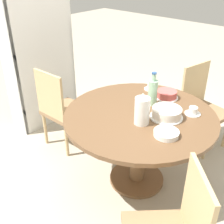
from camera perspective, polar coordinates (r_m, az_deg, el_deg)
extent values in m
plane|color=#B2A893|center=(2.82, 4.97, -13.45)|extent=(14.00, 14.00, 0.00)
cylinder|color=brown|center=(2.81, 4.99, -13.23)|extent=(0.52, 0.52, 0.03)
cylinder|color=brown|center=(2.59, 5.32, -7.53)|extent=(0.14, 0.14, 0.67)
cylinder|color=brown|center=(2.39, 5.71, -0.79)|extent=(1.30, 1.30, 0.04)
cube|color=tan|center=(1.72, 16.85, -18.31)|extent=(0.30, 0.30, 0.48)
cylinder|color=tan|center=(3.10, 18.49, -6.02)|extent=(0.03, 0.03, 0.39)
cylinder|color=tan|center=(3.27, 13.50, -3.21)|extent=(0.03, 0.03, 0.39)
cylinder|color=tan|center=(3.52, 17.35, -1.25)|extent=(0.03, 0.03, 0.39)
cube|color=#93704C|center=(3.20, 18.47, -0.22)|extent=(0.49, 0.49, 0.04)
cube|color=tan|center=(3.19, 16.41, 5.31)|extent=(0.40, 0.10, 0.48)
cylinder|color=tan|center=(3.22, -4.42, -2.99)|extent=(0.03, 0.03, 0.39)
cylinder|color=tan|center=(3.45, -8.72, -0.88)|extent=(0.03, 0.03, 0.39)
cylinder|color=tan|center=(3.02, -9.21, -5.76)|extent=(0.03, 0.03, 0.39)
cylinder|color=tan|center=(3.26, -13.41, -3.31)|extent=(0.03, 0.03, 0.39)
cube|color=#93704C|center=(3.12, -9.25, 0.20)|extent=(0.43, 0.43, 0.04)
cube|color=tan|center=(2.89, -12.58, 3.30)|extent=(0.04, 0.40, 0.48)
cube|color=silver|center=(3.68, -9.72, 14.59)|extent=(0.04, 0.28, 1.99)
cube|color=silver|center=(3.27, -20.55, 11.28)|extent=(0.04, 0.28, 1.99)
cube|color=silver|center=(3.36, -13.54, 12.75)|extent=(0.82, 0.02, 1.99)
cube|color=silver|center=(3.84, -13.01, -1.00)|extent=(0.75, 0.27, 0.04)
cube|color=silver|center=(3.56, -14.17, 7.99)|extent=(0.75, 0.27, 0.04)
cube|color=silver|center=(3.39, -15.59, 18.46)|extent=(0.75, 0.27, 0.04)
cube|color=#B72D28|center=(3.83, -10.43, 3.68)|extent=(0.27, 0.21, 0.49)
cube|color=beige|center=(3.58, -16.49, 1.61)|extent=(0.27, 0.21, 0.56)
cube|color=beige|center=(3.60, -11.47, 12.50)|extent=(0.29, 0.21, 0.43)
cube|color=#703384|center=(3.35, -17.89, 11.41)|extent=(0.29, 0.21, 0.55)
cylinder|color=white|center=(2.20, 6.13, 0.21)|extent=(0.12, 0.12, 0.22)
cone|color=white|center=(2.15, 6.30, 3.05)|extent=(0.11, 0.11, 0.02)
sphere|color=white|center=(2.14, 6.33, 3.51)|extent=(0.02, 0.02, 0.02)
cylinder|color=#99C6A3|center=(2.50, 8.27, 3.89)|extent=(0.08, 0.08, 0.23)
cylinder|color=#99C6A3|center=(2.45, 8.52, 6.98)|extent=(0.04, 0.04, 0.06)
cylinder|color=#2D5184|center=(2.43, 8.58, 7.81)|extent=(0.04, 0.04, 0.01)
cylinder|color=white|center=(2.36, 10.96, -1.00)|extent=(0.27, 0.27, 0.01)
cylinder|color=silver|center=(2.34, 11.06, -0.08)|extent=(0.24, 0.24, 0.07)
cylinder|color=white|center=(2.69, 11.02, 2.91)|extent=(0.22, 0.22, 0.01)
cylinder|color=#C65651|center=(2.67, 11.10, 3.62)|extent=(0.19, 0.19, 0.06)
cylinder|color=silver|center=(2.47, 16.06, -0.33)|extent=(0.13, 0.13, 0.01)
cylinder|color=white|center=(2.45, 16.17, 0.33)|extent=(0.07, 0.07, 0.06)
cylinder|color=silver|center=(2.84, 7.89, 4.66)|extent=(0.13, 0.13, 0.01)
cylinder|color=white|center=(2.83, 7.94, 5.26)|extent=(0.07, 0.07, 0.06)
cylinder|color=white|center=(2.14, 10.94, -4.62)|extent=(0.19, 0.19, 0.01)
cylinder|color=white|center=(2.13, 10.97, -4.39)|extent=(0.19, 0.19, 0.01)
cylinder|color=white|center=(2.12, 10.99, -4.17)|extent=(0.19, 0.19, 0.01)
cylinder|color=white|center=(2.12, 11.02, -3.94)|extent=(0.19, 0.19, 0.01)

